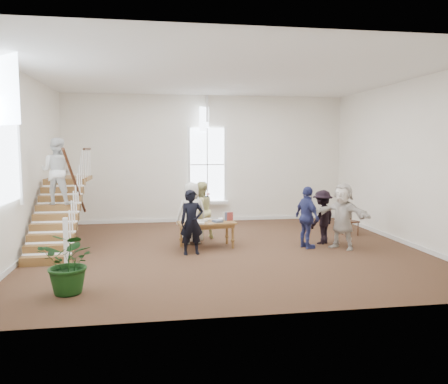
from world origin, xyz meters
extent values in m
plane|color=#45261B|center=(0.00, 0.00, 0.00)|extent=(10.00, 10.00, 0.00)
plane|color=white|center=(0.00, 4.50, 2.25)|extent=(10.00, 0.00, 10.00)
plane|color=white|center=(0.00, -4.50, 2.25)|extent=(10.00, 0.00, 10.00)
plane|color=white|center=(-5.00, 0.00, 2.25)|extent=(0.00, 9.00, 9.00)
plane|color=white|center=(5.00, 0.00, 2.25)|extent=(0.00, 9.00, 9.00)
plane|color=white|center=(0.00, 0.00, 4.50)|extent=(10.00, 10.00, 0.00)
cube|color=white|center=(0.00, 4.32, 0.70)|extent=(1.45, 0.28, 0.10)
plane|color=white|center=(0.00, 4.44, 2.05)|extent=(2.60, 0.00, 2.60)
plane|color=white|center=(0.00, 4.44, 3.65)|extent=(0.60, 0.60, 0.85)
plane|color=white|center=(-4.94, -1.50, 2.60)|extent=(0.00, 2.40, 2.40)
cube|color=white|center=(0.00, 4.47, 0.06)|extent=(10.00, 0.04, 0.12)
imported|color=pink|center=(0.00, 4.29, 0.90)|extent=(0.17, 0.17, 0.30)
cube|color=brown|center=(-4.35, -0.80, 0.10)|extent=(1.10, 0.30, 0.20)
cube|color=brown|center=(-4.35, -0.50, 0.30)|extent=(1.10, 0.30, 0.20)
cube|color=brown|center=(-4.35, -0.20, 0.50)|extent=(1.10, 0.30, 0.20)
cube|color=brown|center=(-4.35, 0.10, 0.70)|extent=(1.10, 0.30, 0.20)
cube|color=brown|center=(-4.35, 0.40, 0.90)|extent=(1.10, 0.30, 0.20)
cube|color=brown|center=(-4.35, 0.70, 1.10)|extent=(1.10, 0.30, 0.20)
cube|color=brown|center=(-4.35, 1.00, 1.30)|extent=(1.10, 0.30, 0.20)
cube|color=brown|center=(-4.35, 1.30, 1.50)|extent=(1.10, 0.30, 0.20)
cube|color=brown|center=(-4.35, 1.60, 1.70)|extent=(1.10, 0.30, 0.20)
cube|color=brown|center=(-4.35, 2.50, 1.74)|extent=(1.10, 1.20, 0.12)
cube|color=white|center=(-3.86, -0.95, 0.55)|extent=(0.10, 0.10, 1.10)
cylinder|color=#351F0E|center=(-3.85, 0.40, 1.75)|extent=(0.07, 2.74, 1.86)
imported|color=silver|center=(-4.35, 0.70, 2.06)|extent=(0.94, 0.79, 1.72)
cube|color=brown|center=(-0.51, 0.31, 0.67)|extent=(1.57, 0.93, 0.05)
cube|color=brown|center=(-0.51, 0.31, 0.60)|extent=(1.44, 0.79, 0.10)
cylinder|color=brown|center=(-1.11, -0.05, 0.32)|extent=(0.07, 0.07, 0.65)
cylinder|color=brown|center=(0.17, 0.12, 0.32)|extent=(0.07, 0.07, 0.65)
cylinder|color=brown|center=(-1.18, 0.50, 0.32)|extent=(0.07, 0.07, 0.65)
cylinder|color=brown|center=(0.10, 0.66, 0.32)|extent=(0.07, 0.07, 0.65)
cube|color=silver|center=(-0.72, 0.06, 0.72)|extent=(0.27, 0.24, 0.04)
cube|color=beige|center=(-0.96, 0.39, 0.71)|extent=(0.28, 0.27, 0.02)
cube|color=tan|center=(-0.43, 0.57, 0.72)|extent=(0.25, 0.32, 0.04)
cube|color=silver|center=(-0.96, 0.14, 0.73)|extent=(0.28, 0.29, 0.06)
cube|color=#4C5972|center=(-0.22, 0.22, 0.73)|extent=(0.30, 0.31, 0.06)
cube|color=maroon|center=(-0.94, 0.12, 0.73)|extent=(0.21, 0.26, 0.05)
cube|color=white|center=(-0.07, 0.61, 0.72)|extent=(0.20, 0.25, 0.03)
cube|color=#BFB299|center=(-1.06, 0.48, 0.72)|extent=(0.30, 0.33, 0.04)
cube|color=silver|center=(-0.81, 0.26, 0.73)|extent=(0.22, 0.23, 0.05)
cube|color=beige|center=(-0.61, 0.32, 0.72)|extent=(0.25, 0.22, 0.05)
cube|color=tan|center=(-0.28, 0.48, 0.71)|extent=(0.26, 0.28, 0.03)
cube|color=silver|center=(-0.74, 0.07, 0.72)|extent=(0.30, 0.29, 0.03)
cube|color=#4C5972|center=(-0.83, 0.38, 0.73)|extent=(0.24, 0.22, 0.05)
imported|color=black|center=(-0.96, -0.34, 0.81)|extent=(0.65, 0.48, 1.63)
imported|color=silver|center=(-0.86, 0.91, 0.86)|extent=(0.92, 0.69, 1.72)
imported|color=#D4CD84|center=(-0.56, 1.41, 0.84)|extent=(1.02, 0.95, 1.69)
imported|color=navy|center=(2.13, -0.14, 0.83)|extent=(0.64, 1.04, 1.65)
imported|color=black|center=(2.73, 0.31, 0.75)|extent=(1.10, 1.04, 1.50)
imported|color=silver|center=(3.03, -0.34, 0.87)|extent=(1.47, 1.54, 1.74)
imported|color=#123510|center=(-3.40, -2.94, 0.58)|extent=(1.32, 1.25, 1.17)
cube|color=#351F0E|center=(4.00, 1.24, 0.43)|extent=(0.50, 0.50, 0.05)
cube|color=#351F0E|center=(3.95, 1.41, 0.68)|extent=(0.39, 0.16, 0.47)
cylinder|color=#351F0E|center=(3.89, 1.04, 0.21)|extent=(0.04, 0.04, 0.42)
cylinder|color=#351F0E|center=(4.20, 1.13, 0.21)|extent=(0.04, 0.04, 0.42)
cylinder|color=#351F0E|center=(3.80, 1.34, 0.21)|extent=(0.04, 0.04, 0.42)
cylinder|color=#351F0E|center=(4.11, 1.44, 0.21)|extent=(0.04, 0.04, 0.42)
camera|label=1|loc=(-1.82, -11.09, 2.70)|focal=35.00mm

